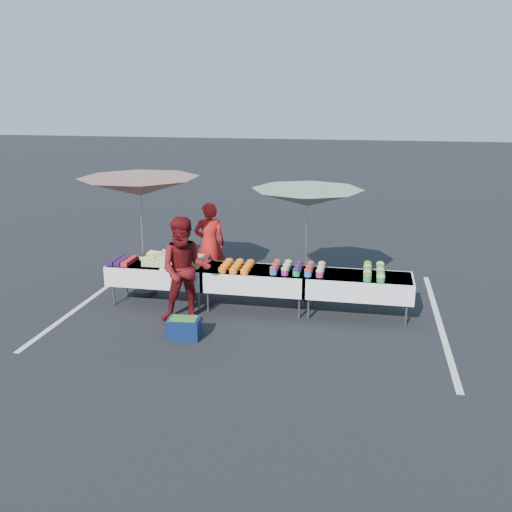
% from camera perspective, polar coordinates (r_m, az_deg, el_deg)
% --- Properties ---
extents(ground, '(80.00, 80.00, 0.00)m').
position_cam_1_polar(ground, '(10.40, 0.00, -5.31)').
color(ground, black).
extents(stripe_left, '(0.10, 5.00, 0.00)m').
position_cam_1_polar(stripe_left, '(11.41, -16.01, -3.97)').
color(stripe_left, silver).
rests_on(stripe_left, ground).
extents(stripe_right, '(0.10, 5.00, 0.00)m').
position_cam_1_polar(stripe_right, '(10.31, 17.84, -6.28)').
color(stripe_right, silver).
rests_on(stripe_right, ground).
extents(table_left, '(1.86, 0.81, 0.75)m').
position_cam_1_polar(table_left, '(10.67, -9.53, -1.64)').
color(table_left, white).
rests_on(table_left, ground).
extents(table_center, '(1.86, 0.81, 0.75)m').
position_cam_1_polar(table_center, '(10.20, 0.00, -2.25)').
color(table_center, white).
rests_on(table_center, ground).
extents(table_right, '(1.86, 0.81, 0.75)m').
position_cam_1_polar(table_right, '(10.03, 10.16, -2.83)').
color(table_right, white).
rests_on(table_right, ground).
extents(berry_punnets, '(0.40, 0.54, 0.08)m').
position_cam_1_polar(berry_punnets, '(10.83, -13.21, -0.45)').
color(berry_punnets, black).
rests_on(berry_punnets, table_left).
extents(corn_pile, '(1.16, 0.57, 0.26)m').
position_cam_1_polar(corn_pile, '(10.56, -8.27, -0.33)').
color(corn_pile, '#9FB65D').
rests_on(corn_pile, table_left).
extents(plastic_bags, '(0.30, 0.25, 0.05)m').
position_cam_1_polar(plastic_bags, '(10.25, -8.59, -1.22)').
color(plastic_bags, white).
rests_on(plastic_bags, table_left).
extents(carrot_bowls, '(0.55, 0.69, 0.11)m').
position_cam_1_polar(carrot_bowls, '(10.19, -1.94, -0.99)').
color(carrot_bowls, orange).
rests_on(carrot_bowls, table_center).
extents(potato_cups, '(0.94, 0.58, 0.16)m').
position_cam_1_polar(potato_cups, '(10.01, 4.22, -1.16)').
color(potato_cups, blue).
rests_on(potato_cups, table_right).
extents(bean_baskets, '(0.36, 0.86, 0.15)m').
position_cam_1_polar(bean_baskets, '(10.03, 11.72, -1.47)').
color(bean_baskets, '#228842').
rests_on(bean_baskets, table_right).
extents(vendor, '(0.71, 0.56, 1.70)m').
position_cam_1_polar(vendor, '(11.52, -4.66, 1.22)').
color(vendor, red).
rests_on(vendor, ground).
extents(customer, '(1.03, 0.89, 1.82)m').
position_cam_1_polar(customer, '(9.67, -7.09, -1.39)').
color(customer, '#5E0E11').
rests_on(customer, ground).
extents(umbrella_left, '(2.93, 2.93, 2.30)m').
position_cam_1_polar(umbrella_left, '(10.87, -11.57, 6.74)').
color(umbrella_left, black).
rests_on(umbrella_left, ground).
extents(umbrella_right, '(2.14, 2.14, 2.12)m').
position_cam_1_polar(umbrella_right, '(10.53, 5.14, 5.76)').
color(umbrella_right, black).
rests_on(umbrella_right, ground).
extents(storage_bin, '(0.54, 0.41, 0.33)m').
position_cam_1_polar(storage_bin, '(9.23, -7.20, -7.11)').
color(storage_bin, '#0D1D44').
rests_on(storage_bin, ground).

